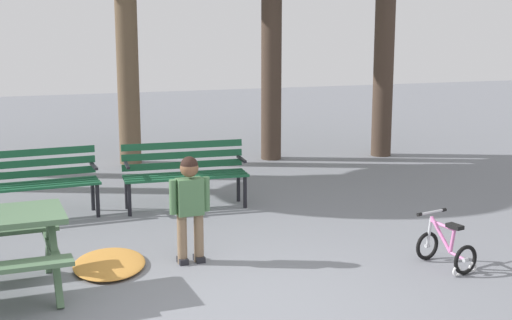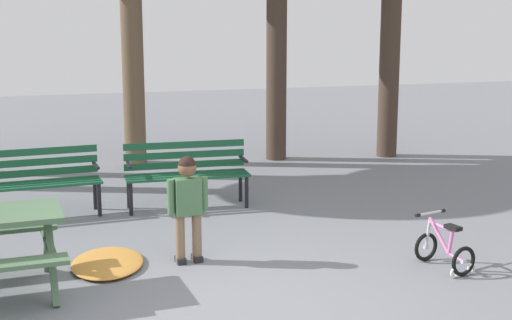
# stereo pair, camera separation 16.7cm
# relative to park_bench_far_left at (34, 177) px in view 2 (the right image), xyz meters

# --- Properties ---
(ground) EXTENTS (36.00, 36.00, 0.00)m
(ground) POSITION_rel_park_bench_far_left_xyz_m (1.54, -3.58, -0.51)
(ground) COLOR slate
(park_bench_far_left) EXTENTS (1.63, 0.57, 0.85)m
(park_bench_far_left) POSITION_rel_park_bench_far_left_xyz_m (0.00, 0.00, 0.00)
(park_bench_far_left) COLOR #195133
(park_bench_far_left) RESTS_ON ground
(park_bench_left) EXTENTS (1.62, 0.52, 0.85)m
(park_bench_left) POSITION_rel_park_bench_far_left_xyz_m (1.91, -0.05, 0.00)
(park_bench_left) COLOR #195133
(park_bench_left) RESTS_ON ground
(child_standing) EXTENTS (0.42, 0.19, 1.11)m
(child_standing) POSITION_rel_park_bench_far_left_xyz_m (1.50, -2.22, 0.14)
(child_standing) COLOR #7F664C
(child_standing) RESTS_ON ground
(kids_bicycle) EXTENTS (0.47, 0.61, 0.54)m
(kids_bicycle) POSITION_rel_park_bench_far_left_xyz_m (3.91, -3.14, -0.31)
(kids_bicycle) COLOR black
(kids_bicycle) RESTS_ON ground
(leaf_pile) EXTENTS (0.88, 1.13, 0.07)m
(leaf_pile) POSITION_rel_park_bench_far_left_xyz_m (0.68, -2.11, -0.48)
(leaf_pile) COLOR #C68438
(leaf_pile) RESTS_ON ground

